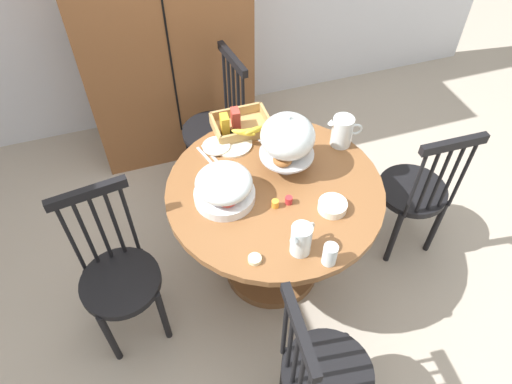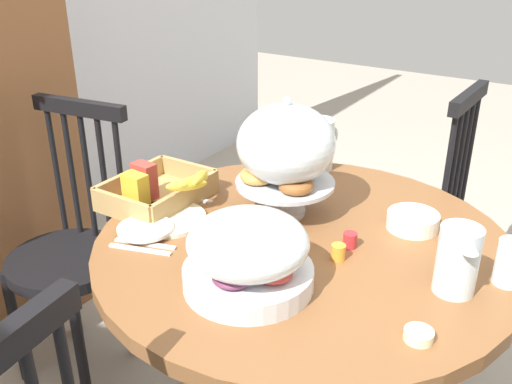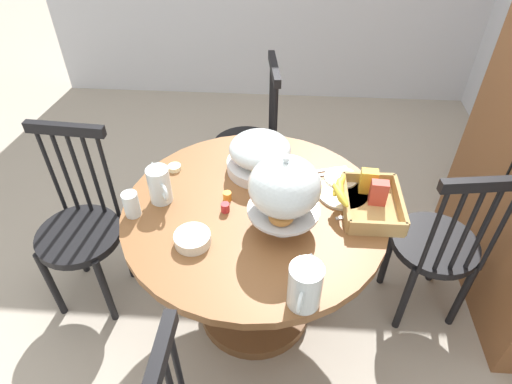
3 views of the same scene
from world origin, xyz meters
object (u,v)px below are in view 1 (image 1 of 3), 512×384
at_px(orange_juice_pitcher, 301,240).
at_px(china_plate_small, 216,146).
at_px(wooden_armoire, 159,19).
at_px(windsor_chair_near_window, 322,375).
at_px(fruit_platter_covered, 224,187).
at_px(cereal_basket, 240,125).
at_px(milk_pitcher, 342,132).
at_px(butter_dish, 255,259).
at_px(pastry_stand_with_dome, 288,138).
at_px(windsor_chair_far_side, 119,278).
at_px(drinking_glass, 330,254).
at_px(windsor_chair_by_cabinet, 414,193).
at_px(windsor_chair_facing_door, 216,130).
at_px(cereal_bowl, 332,206).
at_px(dining_table, 274,217).
at_px(china_plate_large, 232,144).

relative_size(orange_juice_pitcher, china_plate_small, 1.09).
height_order(wooden_armoire, windsor_chair_near_window, wooden_armoire).
bearing_deg(fruit_platter_covered, cereal_basket, 64.54).
height_order(milk_pitcher, butter_dish, milk_pitcher).
bearing_deg(windsor_chair_near_window, pastry_stand_with_dome, 79.13).
height_order(wooden_armoire, windsor_chair_far_side, wooden_armoire).
distance_m(fruit_platter_covered, orange_juice_pitcher, 0.47).
bearing_deg(butter_dish, pastry_stand_with_dome, 56.25).
distance_m(fruit_platter_covered, china_plate_small, 0.38).
relative_size(fruit_platter_covered, butter_dish, 5.00).
xyz_separation_m(fruit_platter_covered, cereal_basket, (0.22, 0.46, -0.04)).
xyz_separation_m(cereal_basket, drinking_glass, (0.11, -0.96, 0.01)).
xyz_separation_m(windsor_chair_by_cabinet, orange_juice_pitcher, (-0.87, -0.34, 0.36)).
bearing_deg(china_plate_small, wooden_armoire, 94.56).
distance_m(windsor_chair_by_cabinet, fruit_platter_covered, 1.17).
xyz_separation_m(windsor_chair_facing_door, milk_pitcher, (0.55, -0.65, 0.37)).
height_order(pastry_stand_with_dome, cereal_bowl, pastry_stand_with_dome).
relative_size(windsor_chair_by_cabinet, windsor_chair_far_side, 1.00).
relative_size(cereal_basket, drinking_glass, 2.87).
bearing_deg(dining_table, windsor_chair_by_cabinet, -3.43).
relative_size(wooden_armoire, orange_juice_pitcher, 11.99).
bearing_deg(fruit_platter_covered, china_plate_small, 81.32).
bearing_deg(windsor_chair_near_window, orange_juice_pitcher, 82.61).
xyz_separation_m(windsor_chair_near_window, china_plate_large, (-0.03, 1.22, 0.29)).
relative_size(windsor_chair_by_cabinet, windsor_chair_facing_door, 1.00).
bearing_deg(milk_pitcher, windsor_chair_near_window, -117.13).
bearing_deg(china_plate_large, windsor_chair_far_side, -147.80).
xyz_separation_m(windsor_chair_near_window, windsor_chair_facing_door, (-0.01, 1.69, 0.00)).
distance_m(wooden_armoire, drinking_glass, 1.94).
bearing_deg(windsor_chair_near_window, china_plate_large, 91.43).
height_order(windsor_chair_by_cabinet, pastry_stand_with_dome, pastry_stand_with_dome).
bearing_deg(china_plate_large, butter_dish, -99.00).
bearing_deg(butter_dish, windsor_chair_facing_door, 83.50).
bearing_deg(butter_dish, drinking_glass, -19.21).
bearing_deg(butter_dish, dining_table, 58.72).
height_order(drinking_glass, butter_dish, drinking_glass).
relative_size(milk_pitcher, drinking_glass, 1.77).
height_order(dining_table, pastry_stand_with_dome, pastry_stand_with_dome).
distance_m(wooden_armoire, windsor_chair_facing_door, 0.80).
relative_size(windsor_chair_near_window, milk_pitcher, 5.00).
height_order(windsor_chair_facing_door, windsor_chair_far_side, same).
distance_m(fruit_platter_covered, cereal_basket, 0.51).
xyz_separation_m(windsor_chair_by_cabinet, cereal_basket, (-0.89, 0.52, 0.33)).
relative_size(windsor_chair_near_window, drinking_glass, 8.86).
bearing_deg(cereal_bowl, pastry_stand_with_dome, 107.87).
height_order(pastry_stand_with_dome, fruit_platter_covered, pastry_stand_with_dome).
relative_size(dining_table, windsor_chair_by_cabinet, 1.13).
bearing_deg(china_plate_small, cereal_bowl, -54.99).
xyz_separation_m(milk_pitcher, butter_dish, (-0.69, -0.58, -0.07)).
bearing_deg(windsor_chair_by_cabinet, cereal_basket, 149.81).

